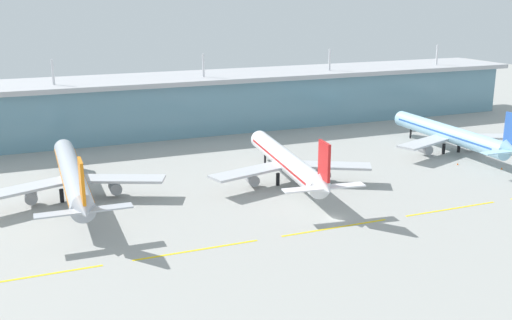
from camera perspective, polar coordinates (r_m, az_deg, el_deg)
name	(u,v)px	position (r m, az deg, el deg)	size (l,w,h in m)	color
ground_plane	(334,218)	(150.65, 7.40, -5.45)	(600.00, 600.00, 0.00)	#9E9E99
terminal_building	(200,102)	(246.26, -5.31, 5.48)	(288.00, 34.00, 31.15)	#6693A8
airliner_near_middle	(72,176)	(168.25, -16.96, -1.46)	(48.79, 72.09, 18.90)	#ADB2BC
airliner_center	(287,162)	(175.06, 2.94, -0.15)	(48.46, 66.05, 18.90)	white
airliner_far_middle	(450,134)	(220.22, 17.82, 2.35)	(48.78, 66.59, 18.90)	#9ED1EA
taxiway_stripe_west	(30,277)	(127.52, -20.58, -10.32)	(28.00, 0.70, 0.04)	yellow
taxiway_stripe_mid_west	(197,250)	(131.99, -5.57, -8.46)	(28.00, 0.70, 0.04)	yellow
taxiway_stripe_centre	(335,228)	(144.55, 7.51, -6.35)	(28.00, 0.70, 0.04)	yellow
taxiway_stripe_mid_east	(451,209)	(163.34, 17.95, -4.42)	(28.00, 0.70, 0.04)	yellow
safety_cone_left_wingtip	(458,164)	(205.83, 18.52, -0.34)	(0.56, 0.56, 0.70)	orange
safety_cone_nose_front	(502,168)	(205.28, 22.20, -0.73)	(0.56, 0.56, 0.70)	orange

